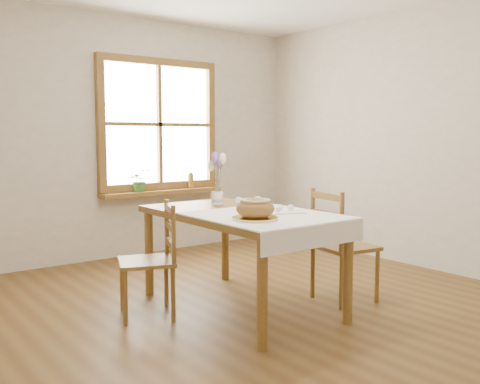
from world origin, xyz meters
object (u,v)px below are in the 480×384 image
object	(u,v)px
flower_vase	(217,199)
dining_table	(240,223)
chair_left	(146,260)
chair_right	(345,245)
bread_plate	(255,218)

from	to	relation	value
flower_vase	dining_table	bearing A→B (deg)	-99.37
dining_table	chair_left	bearing A→B (deg)	157.52
dining_table	chair_left	distance (m)	0.75
chair_left	flower_vase	distance (m)	0.83
chair_right	dining_table	bearing A→B (deg)	73.79
chair_left	flower_vase	size ratio (longest dim) A/B	7.81
chair_right	bread_plate	distance (m)	1.03
chair_right	bread_plate	world-z (taller)	chair_right
chair_left	flower_vase	world-z (taller)	flower_vase
chair_right	chair_left	bearing A→B (deg)	74.57
dining_table	chair_left	xyz separation A→B (m)	(-0.66, 0.27, -0.25)
chair_left	bread_plate	size ratio (longest dim) A/B	2.75
chair_left	chair_right	size ratio (longest dim) A/B	0.93
chair_right	bread_plate	size ratio (longest dim) A/B	2.96
bread_plate	flower_vase	world-z (taller)	flower_vase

